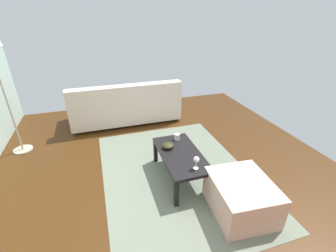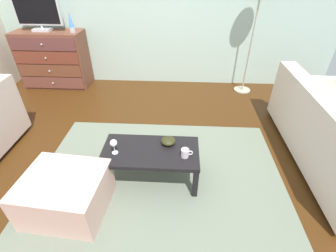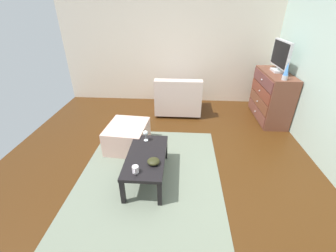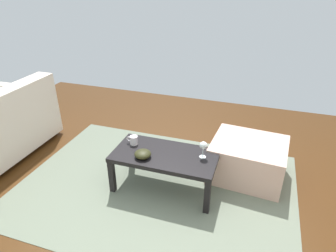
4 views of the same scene
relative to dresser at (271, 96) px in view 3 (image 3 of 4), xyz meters
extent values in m
cube|color=#42240D|center=(1.82, -1.95, -0.50)|extent=(5.98, 5.01, 0.05)
cube|color=beige|center=(-0.93, -1.95, 0.81)|extent=(0.12, 5.01, 2.56)
cube|color=slate|center=(2.02, -2.15, -0.47)|extent=(2.60, 1.90, 0.01)
cube|color=brown|center=(0.00, 0.01, 0.00)|extent=(1.13, 0.45, 0.95)
cube|color=brown|center=(0.00, -0.23, -0.33)|extent=(1.07, 0.02, 0.20)
sphere|color=silver|center=(0.00, -0.24, -0.33)|extent=(0.03, 0.03, 0.03)
cube|color=brown|center=(0.00, -0.23, -0.11)|extent=(1.07, 0.02, 0.20)
sphere|color=silver|center=(0.00, -0.24, -0.11)|extent=(0.03, 0.03, 0.03)
cube|color=brown|center=(0.00, -0.23, 0.11)|extent=(1.07, 0.02, 0.20)
sphere|color=silver|center=(0.00, -0.24, 0.11)|extent=(0.03, 0.03, 0.03)
cube|color=brown|center=(0.00, -0.23, 0.33)|extent=(1.07, 0.02, 0.20)
sphere|color=silver|center=(0.00, -0.24, 0.33)|extent=(0.03, 0.03, 0.03)
cube|color=silver|center=(-0.07, 0.03, 0.49)|extent=(0.28, 0.18, 0.04)
cylinder|color=silver|center=(-0.07, 0.03, 0.54)|extent=(0.04, 0.04, 0.05)
cube|color=silver|center=(-0.07, 0.03, 0.80)|extent=(0.73, 0.05, 0.47)
cube|color=black|center=(-0.07, 0.00, 0.80)|extent=(0.68, 0.01, 0.42)
cylinder|color=#B7B7BC|center=(0.46, -0.04, 0.51)|extent=(0.09, 0.09, 0.08)
cone|color=#4C8CE5|center=(0.46, -0.04, 0.66)|extent=(0.08, 0.08, 0.22)
cylinder|color=#B7B7BC|center=(0.46, -0.04, 0.79)|extent=(0.04, 0.04, 0.03)
cube|color=black|center=(1.49, -1.97, -0.30)|extent=(0.05, 0.05, 0.34)
cube|color=black|center=(2.39, -1.97, -0.30)|extent=(0.05, 0.05, 0.34)
cube|color=black|center=(1.49, -2.40, -0.30)|extent=(0.05, 0.05, 0.34)
cube|color=black|center=(2.39, -2.40, -0.30)|extent=(0.05, 0.05, 0.34)
cube|color=black|center=(1.94, -2.18, -0.12)|extent=(0.96, 0.49, 0.04)
cylinder|color=silver|center=(1.60, -2.24, -0.09)|extent=(0.06, 0.06, 0.00)
cylinder|color=silver|center=(1.60, -2.24, -0.05)|extent=(0.01, 0.01, 0.09)
sphere|color=silver|center=(1.60, -2.24, 0.03)|extent=(0.07, 0.07, 0.07)
cylinder|color=silver|center=(2.28, -2.25, -0.05)|extent=(0.08, 0.08, 0.08)
torus|color=silver|center=(2.33, -2.25, -0.05)|extent=(0.05, 0.01, 0.05)
ellipsoid|color=#2C2C15|center=(2.11, -2.07, -0.06)|extent=(0.15, 0.15, 0.07)
cylinder|color=#332319|center=(-0.54, -1.44, -0.45)|extent=(0.05, 0.05, 0.05)
cylinder|color=#332319|center=(-0.54, -2.22, -0.45)|extent=(0.05, 0.05, 0.05)
cylinder|color=#332319|center=(0.10, -1.44, -0.45)|extent=(0.05, 0.05, 0.05)
cylinder|color=#332319|center=(0.10, -2.22, -0.45)|extent=(0.05, 0.05, 0.05)
cube|color=beige|center=(-0.22, -1.83, -0.25)|extent=(0.80, 0.94, 0.35)
cube|color=beige|center=(0.08, -1.83, 0.12)|extent=(0.20, 0.94, 0.38)
cube|color=beige|center=(-0.22, -1.42, 0.03)|extent=(0.76, 0.12, 0.20)
cube|color=beige|center=(-0.22, -2.24, 0.03)|extent=(0.76, 0.12, 0.20)
cylinder|color=slate|center=(-0.47, -1.71, 0.01)|extent=(0.16, 0.40, 0.16)
cube|color=#D4AA9B|center=(1.22, -2.61, -0.28)|extent=(0.75, 0.66, 0.39)
camera|label=1|loc=(-0.33, -1.29, 1.52)|focal=24.75mm
camera|label=2|loc=(2.21, -3.97, 1.46)|focal=25.73mm
camera|label=3|loc=(4.19, -1.75, 1.59)|focal=23.48mm
camera|label=4|loc=(1.20, -0.03, 1.38)|focal=31.62mm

